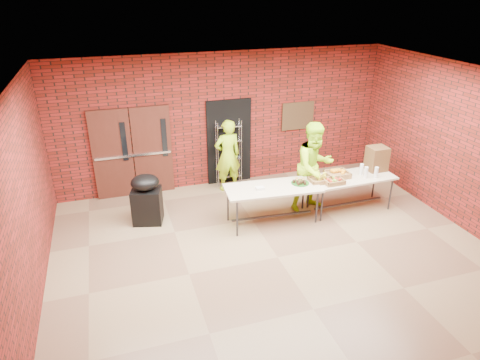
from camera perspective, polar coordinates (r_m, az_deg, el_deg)
The scene contains 19 objects.
room at distance 7.21m, azimuth 5.52°, elevation 0.25°, with size 8.08×7.08×3.28m.
double_doors at distance 10.09m, azimuth -14.07°, elevation 3.58°, with size 1.78×0.12×2.10m.
dark_doorway at distance 10.47m, azimuth -1.47°, elevation 5.09°, with size 1.10×0.06×2.10m, color black.
bronze_plaque at distance 10.92m, azimuth 7.72°, elevation 8.47°, with size 0.85×0.04×0.70m, color #42321A.
wire_rack at distance 10.41m, azimuth -1.50°, elevation 3.62°, with size 0.60×0.20×1.64m, color #BBBAC1, non-canonical shape.
table_left at distance 8.75m, azimuth 4.38°, elevation -1.36°, with size 2.00×0.96×0.80m.
table_right at distance 9.56m, azimuth 14.57°, elevation 0.08°, with size 1.90×0.82×0.77m.
basket_bananas at distance 9.10m, azimuth 10.46°, elevation 0.01°, with size 0.40×0.31×0.12m.
basket_oranges at distance 9.42m, azimuth 12.84°, elevation 0.77°, with size 0.49×0.38×0.15m.
basket_apples at distance 9.11m, azimuth 12.37°, elevation -0.12°, with size 0.41×0.32×0.13m.
muffin_tray at distance 8.93m, azimuth 8.03°, elevation -0.19°, with size 0.37×0.37×0.09m.
napkin_box at distance 8.59m, azimuth 2.68°, elevation -1.12°, with size 0.17×0.12×0.06m, color silver.
coffee_dispenser at distance 9.94m, azimuth 17.79°, elevation 2.74°, with size 0.41×0.37×0.54m, color brown.
cup_stack_front at distance 9.52m, azimuth 16.44°, elevation 0.98°, with size 0.08×0.08×0.25m, color silver.
cup_stack_mid at distance 9.59m, azimuth 17.70°, elevation 0.97°, with size 0.08×0.08×0.24m, color silver.
cup_stack_back at distance 9.66m, azimuth 15.89°, elevation 1.40°, with size 0.08×0.08×0.25m, color silver.
covered_grill at distance 9.02m, azimuth -12.34°, elevation -2.47°, with size 0.69×0.63×1.07m.
volunteer_woman at distance 10.11m, azimuth -1.66°, elevation 3.29°, with size 0.64×0.42×1.75m, color #ADEC1A.
volunteer_man at distance 9.31m, azimuth 9.87°, elevation 1.73°, with size 0.96×0.75×1.98m, color #ADEC1A.
Camera 1 is at (-2.65, -6.00, 4.58)m, focal length 32.00 mm.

